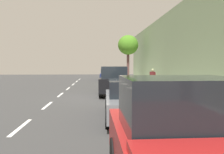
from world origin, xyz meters
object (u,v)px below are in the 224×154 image
Objects in this scene: pedestrian_on_phone at (153,77)px; parked_sedan_dark_blue_far at (107,75)px; bicycle_at_curb at (118,84)px; parked_sedan_grey_second at (129,100)px; street_tree_mid_block at (128,45)px; cyclist_with_backpack at (121,78)px; parked_suv_black_mid at (114,80)px.

parked_sedan_dark_blue_far is at bearing 104.63° from pedestrian_on_phone.
parked_sedan_dark_blue_far is 2.84× the size of bicycle_at_curb.
street_tree_mid_block reaches higher than parked_sedan_grey_second.
parked_sedan_grey_second is 2.75× the size of cyclist_with_backpack.
parked_suv_black_mid is at bearing -98.93° from bicycle_at_curb.
cyclist_with_backpack is 2.76m from pedestrian_on_phone.
bicycle_at_curb is 0.30× the size of street_tree_mid_block.
cyclist_with_backpack is (0.87, 3.68, -0.05)m from parked_suv_black_mid.
pedestrian_on_phone is (0.94, -8.20, -3.20)m from street_tree_mid_block.
parked_sedan_grey_second is at bearing -94.22° from cyclist_with_backpack.
parked_suv_black_mid is at bearing 90.54° from parked_sedan_grey_second.
parked_sedan_grey_second is 18.17m from street_tree_mid_block.
parked_sedan_dark_blue_far is at bearing 94.45° from cyclist_with_backpack.
parked_suv_black_mid is 3.00× the size of pedestrian_on_phone.
pedestrian_on_phone is at bearing -83.48° from street_tree_mid_block.
street_tree_mid_block reaches higher than parked_suv_black_mid.
parked_sedan_grey_second is at bearing -97.19° from street_tree_mid_block.
pedestrian_on_phone is at bearing -36.04° from bicycle_at_curb.
cyclist_with_backpack is 0.31× the size of street_tree_mid_block.
parked_suv_black_mid is at bearing -102.39° from street_tree_mid_block.
parked_suv_black_mid is 3.95m from pedestrian_on_phone.
parked_sedan_dark_blue_far is (0.02, 14.58, -0.27)m from parked_suv_black_mid.
parked_suv_black_mid is 2.98× the size of cyclist_with_backpack.
parked_sedan_dark_blue_far is (-0.05, 21.80, 0.00)m from parked_sedan_grey_second.
parked_sedan_grey_second is 11.38m from bicycle_at_curb.
cyclist_with_backpack is at bearing 149.19° from pedestrian_on_phone.
pedestrian_on_phone reaches higher than parked_sedan_dark_blue_far.
street_tree_mid_block is (1.43, 6.79, 3.29)m from cyclist_with_backpack.
pedestrian_on_phone reaches higher than bicycle_at_curb.
bicycle_at_curb is 0.98× the size of pedestrian_on_phone.
parked_sedan_dark_blue_far reaches higher than bicycle_at_curb.
parked_suv_black_mid reaches higher than bicycle_at_curb.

